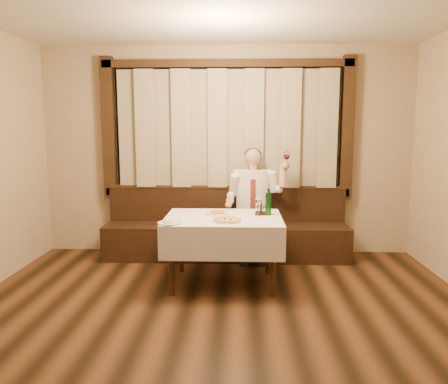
{
  "coord_description": "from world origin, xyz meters",
  "views": [
    {
      "loc": [
        0.17,
        -2.96,
        1.73
      ],
      "look_at": [
        0.0,
        1.9,
        1.0
      ],
      "focal_mm": 35.0,
      "sensor_mm": 36.0,
      "label": 1
    }
  ],
  "objects_px": {
    "dining_table": "(223,226)",
    "seated_man": "(253,196)",
    "pizza": "(227,220)",
    "pasta_red": "(217,211)",
    "banquette": "(226,234)",
    "cruet_caddy": "(261,211)",
    "pasta_cream": "(170,220)",
    "green_bottle": "(268,203)"
  },
  "relations": [
    {
      "from": "dining_table",
      "to": "seated_man",
      "type": "xyz_separation_m",
      "value": [
        0.36,
        0.93,
        0.19
      ]
    },
    {
      "from": "pizza",
      "to": "pasta_red",
      "type": "distance_m",
      "value": 0.37
    },
    {
      "from": "banquette",
      "to": "cruet_caddy",
      "type": "relative_size",
      "value": 24.71
    },
    {
      "from": "dining_table",
      "to": "pasta_cream",
      "type": "relative_size",
      "value": 5.14
    },
    {
      "from": "banquette",
      "to": "green_bottle",
      "type": "xyz_separation_m",
      "value": [
        0.5,
        -0.91,
        0.58
      ]
    },
    {
      "from": "green_bottle",
      "to": "seated_man",
      "type": "bearing_deg",
      "value": 99.78
    },
    {
      "from": "dining_table",
      "to": "pasta_red",
      "type": "xyz_separation_m",
      "value": [
        -0.07,
        0.12,
        0.14
      ]
    },
    {
      "from": "dining_table",
      "to": "cruet_caddy",
      "type": "distance_m",
      "value": 0.46
    },
    {
      "from": "pasta_cream",
      "to": "dining_table",
      "type": "bearing_deg",
      "value": 34.3
    },
    {
      "from": "banquette",
      "to": "dining_table",
      "type": "bearing_deg",
      "value": -90.0
    },
    {
      "from": "seated_man",
      "to": "pizza",
      "type": "bearing_deg",
      "value": -104.76
    },
    {
      "from": "cruet_caddy",
      "to": "green_bottle",
      "type": "bearing_deg",
      "value": 7.14
    },
    {
      "from": "seated_man",
      "to": "cruet_caddy",
      "type": "bearing_deg",
      "value": -85.76
    },
    {
      "from": "cruet_caddy",
      "to": "pizza",
      "type": "bearing_deg",
      "value": -121.47
    },
    {
      "from": "dining_table",
      "to": "green_bottle",
      "type": "bearing_deg",
      "value": 13.32
    },
    {
      "from": "pizza",
      "to": "pasta_cream",
      "type": "relative_size",
      "value": 1.22
    },
    {
      "from": "pasta_red",
      "to": "green_bottle",
      "type": "xyz_separation_m",
      "value": [
        0.57,
        -0.0,
        0.09
      ]
    },
    {
      "from": "pizza",
      "to": "seated_man",
      "type": "relative_size",
      "value": 0.21
    },
    {
      "from": "pasta_red",
      "to": "pasta_cream",
      "type": "bearing_deg",
      "value": -133.62
    },
    {
      "from": "banquette",
      "to": "seated_man",
      "type": "xyz_separation_m",
      "value": [
        0.36,
        -0.09,
        0.53
      ]
    },
    {
      "from": "dining_table",
      "to": "pasta_red",
      "type": "bearing_deg",
      "value": 120.75
    },
    {
      "from": "pasta_cream",
      "to": "green_bottle",
      "type": "distance_m",
      "value": 1.13
    },
    {
      "from": "green_bottle",
      "to": "banquette",
      "type": "bearing_deg",
      "value": 118.7
    },
    {
      "from": "pasta_cream",
      "to": "seated_man",
      "type": "height_order",
      "value": "seated_man"
    },
    {
      "from": "pasta_cream",
      "to": "seated_man",
      "type": "xyz_separation_m",
      "value": [
        0.88,
        1.29,
        0.05
      ]
    },
    {
      "from": "banquette",
      "to": "dining_table",
      "type": "xyz_separation_m",
      "value": [
        0.0,
        -1.02,
        0.34
      ]
    },
    {
      "from": "pasta_red",
      "to": "pasta_cream",
      "type": "xyz_separation_m",
      "value": [
        -0.46,
        -0.48,
        -0.0
      ]
    },
    {
      "from": "banquette",
      "to": "cruet_caddy",
      "type": "distance_m",
      "value": 1.1
    },
    {
      "from": "pasta_cream",
      "to": "pasta_red",
      "type": "bearing_deg",
      "value": 46.38
    },
    {
      "from": "dining_table",
      "to": "pizza",
      "type": "height_order",
      "value": "pizza"
    },
    {
      "from": "pizza",
      "to": "green_bottle",
      "type": "distance_m",
      "value": 0.58
    },
    {
      "from": "pasta_red",
      "to": "seated_man",
      "type": "relative_size",
      "value": 0.18
    },
    {
      "from": "pasta_red",
      "to": "green_bottle",
      "type": "bearing_deg",
      "value": -0.21
    },
    {
      "from": "banquette",
      "to": "pasta_cream",
      "type": "distance_m",
      "value": 1.56
    },
    {
      "from": "banquette",
      "to": "pizza",
      "type": "relative_size",
      "value": 10.64
    },
    {
      "from": "pizza",
      "to": "green_bottle",
      "type": "xyz_separation_m",
      "value": [
        0.45,
        0.35,
        0.12
      ]
    },
    {
      "from": "banquette",
      "to": "pasta_cream",
      "type": "relative_size",
      "value": 12.95
    },
    {
      "from": "banquette",
      "to": "cruet_caddy",
      "type": "bearing_deg",
      "value": -65.15
    },
    {
      "from": "banquette",
      "to": "pasta_red",
      "type": "relative_size",
      "value": 12.0
    },
    {
      "from": "pizza",
      "to": "seated_man",
      "type": "bearing_deg",
      "value": 75.24
    },
    {
      "from": "pizza",
      "to": "seated_man",
      "type": "xyz_separation_m",
      "value": [
        0.31,
        1.17,
        0.07
      ]
    },
    {
      "from": "pasta_red",
      "to": "green_bottle",
      "type": "height_order",
      "value": "green_bottle"
    }
  ]
}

